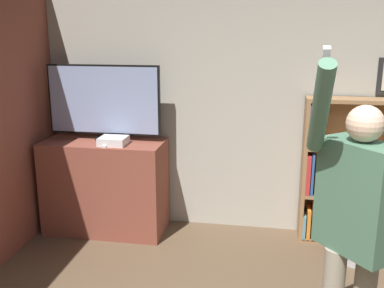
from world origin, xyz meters
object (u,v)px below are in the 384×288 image
(game_console, at_px, (113,141))
(person, at_px, (356,222))
(television, at_px, (104,101))
(bookshelf, at_px, (335,173))
(waste_bin, at_px, (358,241))

(game_console, relative_size, person, 0.13)
(television, bearing_deg, bookshelf, 2.80)
(bookshelf, bearing_deg, person, -94.54)
(bookshelf, relative_size, waste_bin, 3.75)
(person, bearing_deg, game_console, -168.95)
(waste_bin, bearing_deg, bookshelf, 114.28)
(person, xyz_separation_m, waste_bin, (0.35, 1.52, -0.85))
(game_console, bearing_deg, television, 129.17)
(television, relative_size, game_console, 4.42)
(bookshelf, height_order, waste_bin, bookshelf)
(waste_bin, bearing_deg, television, 172.93)
(game_console, height_order, waste_bin, game_console)
(person, bearing_deg, bookshelf, 135.51)
(bookshelf, xyz_separation_m, person, (-0.15, -1.94, 0.33))
(game_console, bearing_deg, waste_bin, -3.05)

